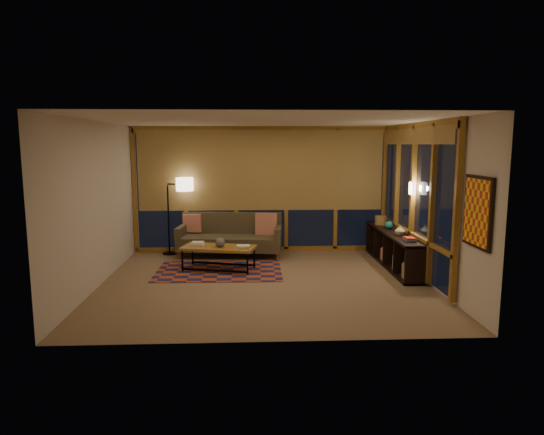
{
  "coord_description": "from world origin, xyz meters",
  "views": [
    {
      "loc": [
        -0.25,
        -7.96,
        2.32
      ],
      "look_at": [
        0.13,
        0.13,
        1.09
      ],
      "focal_mm": 32.0,
      "sensor_mm": 36.0,
      "label": 1
    }
  ],
  "objects_px": {
    "coffee_table": "(219,258)",
    "bookshelf": "(393,249)",
    "sofa": "(230,236)",
    "floor_lamp": "(168,216)"
  },
  "relations": [
    {
      "from": "coffee_table",
      "to": "bookshelf",
      "type": "distance_m",
      "value": 3.33
    },
    {
      "from": "sofa",
      "to": "coffee_table",
      "type": "relative_size",
      "value": 1.58
    },
    {
      "from": "sofa",
      "to": "coffee_table",
      "type": "height_order",
      "value": "sofa"
    },
    {
      "from": "floor_lamp",
      "to": "sofa",
      "type": "bearing_deg",
      "value": 1.16
    },
    {
      "from": "sofa",
      "to": "bookshelf",
      "type": "distance_m",
      "value": 3.31
    },
    {
      "from": "coffee_table",
      "to": "bookshelf",
      "type": "xyz_separation_m",
      "value": [
        3.32,
        0.13,
        0.11
      ]
    },
    {
      "from": "bookshelf",
      "to": "sofa",
      "type": "bearing_deg",
      "value": 162.42
    },
    {
      "from": "coffee_table",
      "to": "bookshelf",
      "type": "bearing_deg",
      "value": 16.53
    },
    {
      "from": "sofa",
      "to": "floor_lamp",
      "type": "xyz_separation_m",
      "value": [
        -1.3,
        0.26,
        0.39
      ]
    },
    {
      "from": "sofa",
      "to": "floor_lamp",
      "type": "distance_m",
      "value": 1.39
    }
  ]
}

